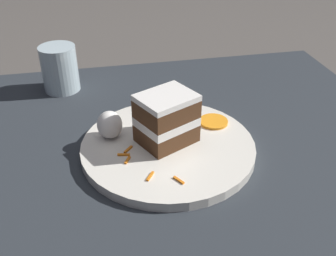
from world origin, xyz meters
The scene contains 8 objects.
ground_plane centered at (0.00, 0.00, 0.00)m, with size 6.00×6.00×0.00m, color #4C4742.
dining_table centered at (0.00, 0.00, 0.02)m, with size 0.92×0.90×0.03m, color #282D33.
plate centered at (-0.01, 0.06, 0.04)m, with size 0.30×0.30×0.02m, color silver.
cake_slice centered at (-0.01, 0.07, 0.09)m, with size 0.11×0.11×0.09m.
cream_dollop centered at (-0.10, 0.10, 0.07)m, with size 0.04×0.04×0.05m, color white.
orange_garnish centered at (0.09, 0.11, 0.05)m, with size 0.05×0.05×0.00m, color orange.
carrot_shreds_scatter centered at (-0.03, 0.06, 0.05)m, with size 0.17×0.23×0.00m.
drinking_glass centered at (-0.19, 0.34, 0.08)m, with size 0.08×0.08×0.10m.
Camera 1 is at (-0.12, -0.49, 0.44)m, focal length 42.00 mm.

